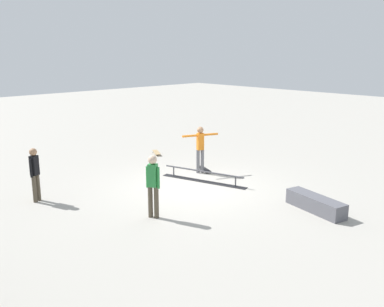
% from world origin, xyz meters
% --- Properties ---
extents(ground_plane, '(60.00, 60.00, 0.00)m').
position_xyz_m(ground_plane, '(0.00, 0.00, 0.00)').
color(ground_plane, '#ADA89E').
extents(grind_rail, '(2.90, 1.04, 0.36)m').
position_xyz_m(grind_rail, '(0.19, -0.64, 0.15)').
color(grind_rail, black).
rests_on(grind_rail, ground_plane).
extents(skate_ledge, '(1.78, 0.85, 0.40)m').
position_xyz_m(skate_ledge, '(-3.60, -0.91, 0.20)').
color(skate_ledge, '#595960').
rests_on(skate_ledge, ground_plane).
extents(skater_main, '(0.56, 1.21, 1.58)m').
position_xyz_m(skater_main, '(0.98, -1.28, 0.92)').
color(skater_main, slate).
rests_on(skater_main, ground_plane).
extents(skateboard_main, '(0.82, 0.48, 0.09)m').
position_xyz_m(skateboard_main, '(1.01, -1.51, 0.07)').
color(skateboard_main, black).
rests_on(skateboard_main, ground_plane).
extents(bystander_black_shirt, '(0.24, 0.33, 1.50)m').
position_xyz_m(bystander_black_shirt, '(2.11, 3.95, 0.85)').
color(bystander_black_shirt, brown).
rests_on(bystander_black_shirt, ground_plane).
extents(bystander_green_shirt, '(0.35, 0.26, 1.59)m').
position_xyz_m(bystander_green_shirt, '(-1.03, 2.37, 0.90)').
color(bystander_green_shirt, brown).
rests_on(bystander_green_shirt, ground_plane).
extents(loose_skateboard_natural, '(0.80, 0.56, 0.09)m').
position_xyz_m(loose_skateboard_natural, '(4.06, -1.89, 0.07)').
color(loose_skateboard_natural, tan).
rests_on(loose_skateboard_natural, ground_plane).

